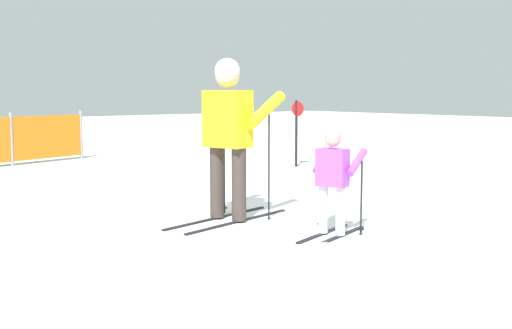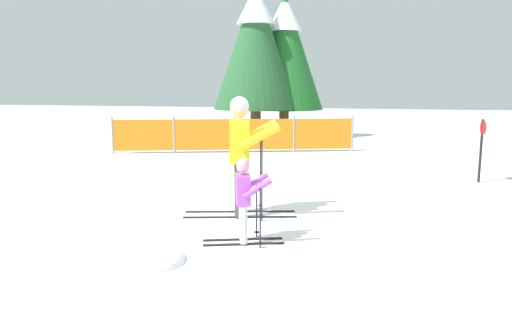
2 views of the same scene
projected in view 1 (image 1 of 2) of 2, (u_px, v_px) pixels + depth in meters
name	position (u px, v px, depth m)	size (l,w,h in m)	color
ground_plane	(241.00, 215.00, 7.49)	(60.00, 60.00, 0.00)	white
skier_adult	(229.00, 124.00, 7.10)	(1.74, 0.87, 1.80)	black
skier_child	(333.00, 173.00, 6.38)	(1.04, 0.58, 1.09)	black
trail_marker	(297.00, 125.00, 12.32)	(0.06, 0.28, 1.28)	black
snow_mound	(320.00, 273.00, 5.10)	(1.10, 0.93, 0.44)	white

